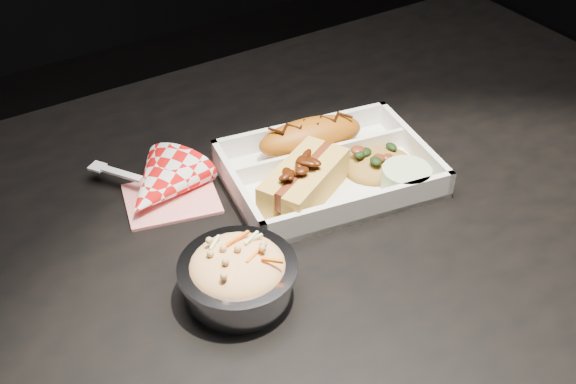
{
  "coord_description": "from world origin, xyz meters",
  "views": [
    {
      "loc": [
        -0.4,
        -0.55,
        1.3
      ],
      "look_at": [
        -0.07,
        -0.02,
        0.81
      ],
      "focal_mm": 45.0,
      "sensor_mm": 36.0,
      "label": 1
    }
  ],
  "objects_px": {
    "food_tray": "(328,173)",
    "fried_pastry": "(311,137)",
    "dining_table": "(326,257)",
    "foil_coleslaw_cup": "(238,273)",
    "napkin_fork": "(159,187)",
    "hotdog": "(304,179)"
  },
  "relations": [
    {
      "from": "food_tray",
      "to": "fried_pastry",
      "type": "height_order",
      "value": "fried_pastry"
    },
    {
      "from": "dining_table",
      "to": "fried_pastry",
      "type": "relative_size",
      "value": 8.44
    },
    {
      "from": "dining_table",
      "to": "foil_coleslaw_cup",
      "type": "distance_m",
      "value": 0.22
    },
    {
      "from": "fried_pastry",
      "to": "napkin_fork",
      "type": "xyz_separation_m",
      "value": [
        -0.2,
        0.02,
        -0.01
      ]
    },
    {
      "from": "foil_coleslaw_cup",
      "to": "napkin_fork",
      "type": "xyz_separation_m",
      "value": [
        -0.0,
        0.19,
        -0.01
      ]
    },
    {
      "from": "fried_pastry",
      "to": "foil_coleslaw_cup",
      "type": "xyz_separation_m",
      "value": [
        -0.2,
        -0.17,
        0.0
      ]
    },
    {
      "from": "food_tray",
      "to": "napkin_fork",
      "type": "bearing_deg",
      "value": 167.69
    },
    {
      "from": "dining_table",
      "to": "napkin_fork",
      "type": "distance_m",
      "value": 0.23
    },
    {
      "from": "hotdog",
      "to": "foil_coleslaw_cup",
      "type": "height_order",
      "value": "foil_coleslaw_cup"
    },
    {
      "from": "food_tray",
      "to": "napkin_fork",
      "type": "distance_m",
      "value": 0.21
    },
    {
      "from": "fried_pastry",
      "to": "hotdog",
      "type": "relative_size",
      "value": 1.03
    },
    {
      "from": "hotdog",
      "to": "foil_coleslaw_cup",
      "type": "xyz_separation_m",
      "value": [
        -0.14,
        -0.1,
        -0.0
      ]
    },
    {
      "from": "food_tray",
      "to": "hotdog",
      "type": "bearing_deg",
      "value": -149.23
    },
    {
      "from": "fried_pastry",
      "to": "napkin_fork",
      "type": "distance_m",
      "value": 0.21
    },
    {
      "from": "food_tray",
      "to": "foil_coleslaw_cup",
      "type": "height_order",
      "value": "foil_coleslaw_cup"
    },
    {
      "from": "food_tray",
      "to": "hotdog",
      "type": "xyz_separation_m",
      "value": [
        -0.05,
        -0.02,
        0.02
      ]
    },
    {
      "from": "dining_table",
      "to": "food_tray",
      "type": "bearing_deg",
      "value": 56.29
    },
    {
      "from": "food_tray",
      "to": "napkin_fork",
      "type": "xyz_separation_m",
      "value": [
        -0.19,
        0.08,
        0.01
      ]
    },
    {
      "from": "dining_table",
      "to": "hotdog",
      "type": "height_order",
      "value": "hotdog"
    },
    {
      "from": "hotdog",
      "to": "dining_table",
      "type": "bearing_deg",
      "value": -66.28
    },
    {
      "from": "dining_table",
      "to": "foil_coleslaw_cup",
      "type": "bearing_deg",
      "value": -155.14
    },
    {
      "from": "foil_coleslaw_cup",
      "to": "napkin_fork",
      "type": "distance_m",
      "value": 0.19
    }
  ]
}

